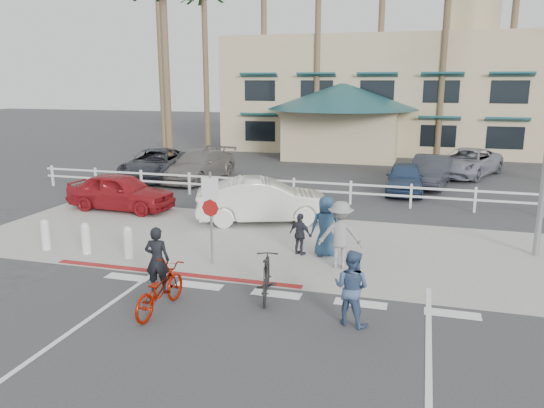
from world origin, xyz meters
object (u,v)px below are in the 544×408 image
(sign_post, at_px, (211,214))
(bike_red, at_px, (160,289))
(car_white_sedan, at_px, (264,201))
(bike_black, at_px, (266,277))
(car_red_compact, at_px, (121,192))

(sign_post, distance_m, bike_red, 3.33)
(bike_red, height_order, car_white_sedan, car_white_sedan)
(bike_black, relative_size, car_white_sedan, 0.37)
(car_white_sedan, bearing_deg, bike_black, 176.65)
(sign_post, relative_size, car_white_sedan, 0.60)
(sign_post, bearing_deg, car_white_sedan, 89.14)
(bike_black, height_order, car_white_sedan, car_white_sedan)
(sign_post, xyz_separation_m, bike_red, (0.07, -3.20, -0.94))
(bike_red, bearing_deg, sign_post, -86.01)
(bike_red, relative_size, car_white_sedan, 0.41)
(bike_black, bearing_deg, car_red_compact, -53.08)
(sign_post, bearing_deg, bike_black, -41.20)
(bike_black, distance_m, car_white_sedan, 6.90)
(bike_red, bearing_deg, bike_black, -144.53)
(bike_red, xyz_separation_m, car_red_compact, (-5.96, 8.15, 0.22))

